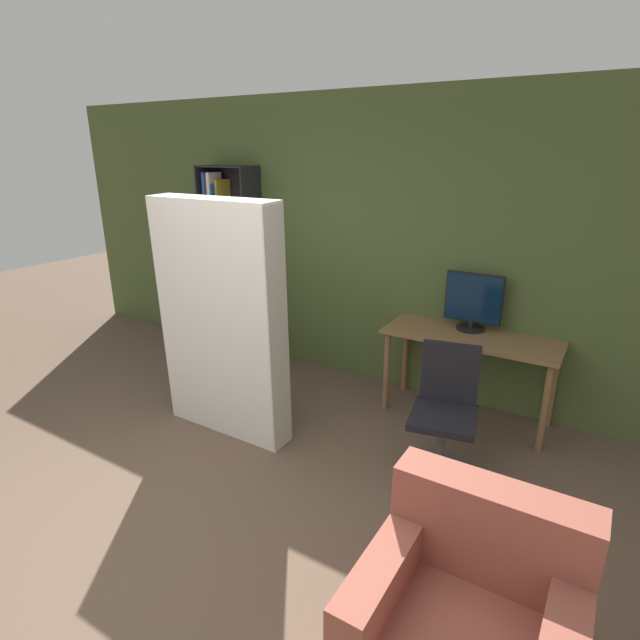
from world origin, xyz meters
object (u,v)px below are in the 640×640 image
monitor (473,302)px  armchair (468,626)px  office_chair (444,424)px  bookshelf (229,267)px  mattress_near (222,322)px

monitor → armchair: 2.60m
office_chair → bookshelf: bearing=160.6°
office_chair → mattress_near: size_ratio=0.49×
office_chair → monitor: bearing=97.1°
monitor → bookshelf: bookshelf is taller
monitor → office_chair: monitor is taller
monitor → bookshelf: size_ratio=0.24×
office_chair → mattress_near: mattress_near is taller
monitor → armchair: monitor is taller
office_chair → bookshelf: bookshelf is taller
monitor → office_chair: size_ratio=0.53×
office_chair → armchair: 1.54m
office_chair → armchair: office_chair is taller
mattress_near → monitor: bearing=40.9°
monitor → armchair: (0.70, -2.41, -0.68)m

